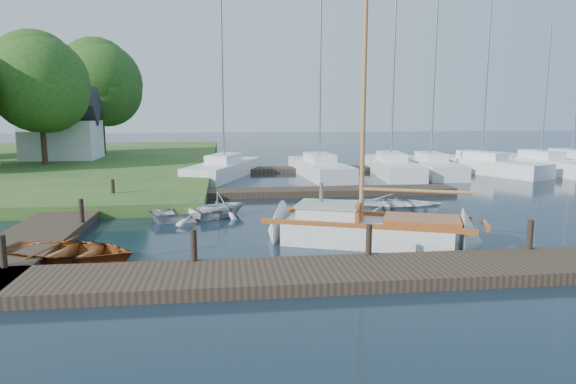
{
  "coord_description": "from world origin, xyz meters",
  "views": [
    {
      "loc": [
        -2.21,
        -17.64,
        4.02
      ],
      "look_at": [
        0.0,
        0.0,
        1.2
      ],
      "focal_mm": 32.0,
      "sensor_mm": 36.0,
      "label": 1
    }
  ],
  "objects": [
    {
      "name": "sailboat",
      "position": [
        2.26,
        -2.8,
        0.34
      ],
      "size": [
        7.37,
        4.42,
        9.83
      ],
      "rotation": [
        0.0,
        0.0,
        -0.37
      ],
      "color": "silver",
      "rests_on": "ground"
    },
    {
      "name": "dinghy",
      "position": [
        -6.4,
        -3.69,
        0.38
      ],
      "size": [
        4.29,
        3.58,
        0.76
      ],
      "primitive_type": "imported",
      "rotation": [
        0.0,
        0.0,
        1.28
      ],
      "color": "brown",
      "rests_on": "ground"
    },
    {
      "name": "pontoon",
      "position": [
        10.0,
        16.0,
        0.15
      ],
      "size": [
        30.0,
        1.6,
        0.3
      ],
      "primitive_type": "cube",
      "color": "#32241C",
      "rests_on": "ground"
    },
    {
      "name": "ground",
      "position": [
        0.0,
        0.0,
        0.0
      ],
      "size": [
        160.0,
        160.0,
        0.0
      ],
      "primitive_type": "plane",
      "color": "black",
      "rests_on": "ground"
    },
    {
      "name": "mooring_post_3",
      "position": [
        6.0,
        -5.0,
        0.7
      ],
      "size": [
        0.16,
        0.16,
        0.8
      ],
      "primitive_type": "cylinder",
      "color": "black",
      "rests_on": "near_dock"
    },
    {
      "name": "house_c",
      "position": [
        -14.0,
        22.0,
        2.58
      ],
      "size": [
        5.25,
        4.0,
        5.28
      ],
      "color": "silver",
      "rests_on": "shore"
    },
    {
      "name": "marina_boat_0",
      "position": [
        -2.22,
        13.85,
        0.58
      ],
      "size": [
        4.99,
        8.53,
        11.8
      ],
      "rotation": [
        0.0,
        0.0,
        1.21
      ],
      "color": "silver",
      "rests_on": "ground"
    },
    {
      "name": "tree_3",
      "position": [
        -14.0,
        18.05,
        5.81
      ],
      "size": [
        6.41,
        6.38,
        8.74
      ],
      "color": "#332114",
      "rests_on": "shore"
    },
    {
      "name": "tree_7",
      "position": [
        -12.0,
        26.05,
        6.2
      ],
      "size": [
        6.83,
        6.83,
        9.38
      ],
      "color": "#332114",
      "rests_on": "shore"
    },
    {
      "name": "marina_boat_3",
      "position": [
        8.37,
        13.91,
        0.57
      ],
      "size": [
        3.19,
        9.49,
        11.63
      ],
      "rotation": [
        0.0,
        0.0,
        1.46
      ],
      "color": "silver",
      "rests_on": "ground"
    },
    {
      "name": "marina_boat_2",
      "position": [
        3.66,
        13.58,
        0.58
      ],
      "size": [
        2.85,
        8.58,
        11.82
      ],
      "rotation": [
        0.0,
        0.0,
        1.65
      ],
      "color": "silver",
      "rests_on": "ground"
    },
    {
      "name": "near_dock",
      "position": [
        0.0,
        -6.0,
        0.15
      ],
      "size": [
        18.0,
        2.2,
        0.3
      ],
      "primitive_type": "cube",
      "color": "#32241C",
      "rests_on": "ground"
    },
    {
      "name": "left_dock",
      "position": [
        -8.0,
        2.0,
        0.15
      ],
      "size": [
        2.2,
        18.0,
        0.3
      ],
      "primitive_type": "cube",
      "color": "#32241C",
      "rests_on": "ground"
    },
    {
      "name": "mooring_post_4",
      "position": [
        -7.0,
        0.0,
        0.7
      ],
      "size": [
        0.16,
        0.16,
        0.8
      ],
      "primitive_type": "cylinder",
      "color": "black",
      "rests_on": "left_dock"
    },
    {
      "name": "tender_a",
      "position": [
        -3.16,
        1.65,
        0.37
      ],
      "size": [
        4.21,
        3.62,
        0.73
      ],
      "primitive_type": "imported",
      "rotation": [
        0.0,
        0.0,
        1.93
      ],
      "color": "silver",
      "rests_on": "ground"
    },
    {
      "name": "marina_boat_4",
      "position": [
        10.82,
        13.44,
        0.58
      ],
      "size": [
        2.81,
        7.8,
        11.74
      ],
      "rotation": [
        0.0,
        0.0,
        1.49
      ],
      "color": "silver",
      "rests_on": "ground"
    },
    {
      "name": "mooring_post_2",
      "position": [
        1.5,
        -5.0,
        0.7
      ],
      "size": [
        0.16,
        0.16,
        0.8
      ],
      "primitive_type": "cylinder",
      "color": "black",
      "rests_on": "near_dock"
    },
    {
      "name": "tender_c",
      "position": [
        4.43,
        1.73,
        0.41
      ],
      "size": [
        4.38,
        3.47,
        0.82
      ],
      "primitive_type": "imported",
      "rotation": [
        0.0,
        0.0,
        1.39
      ],
      "color": "silver",
      "rests_on": "ground"
    },
    {
      "name": "tender_b",
      "position": [
        -2.35,
        1.88,
        0.53
      ],
      "size": [
        2.6,
        2.49,
        1.07
      ],
      "primitive_type": "imported",
      "rotation": [
        0.0,
        0.0,
        2.06
      ],
      "color": "silver",
      "rests_on": "ground"
    },
    {
      "name": "mooring_post_1",
      "position": [
        -3.0,
        -5.0,
        0.7
      ],
      "size": [
        0.16,
        0.16,
        0.8
      ],
      "primitive_type": "cylinder",
      "color": "black",
      "rests_on": "near_dock"
    },
    {
      "name": "marina_boat_7",
      "position": [
        21.36,
        14.61,
        0.58
      ],
      "size": [
        2.32,
        9.22,
        12.69
      ],
      "rotation": [
        0.0,
        0.0,
        1.56
      ],
      "color": "silver",
      "rests_on": "ground"
    },
    {
      "name": "mooring_post_0",
      "position": [
        -7.5,
        -5.0,
        0.7
      ],
      "size": [
        0.16,
        0.16,
        0.8
      ],
      "primitive_type": "cylinder",
      "color": "black",
      "rests_on": "near_dock"
    },
    {
      "name": "marina_boat_6",
      "position": [
        18.71,
        14.03,
        0.56
      ],
      "size": [
        3.23,
        8.69,
        9.33
      ],
      "rotation": [
        0.0,
        0.0,
        1.69
      ],
      "color": "silver",
      "rests_on": "ground"
    },
    {
      "name": "mooring_post_5",
      "position": [
        -7.0,
        5.0,
        0.7
      ],
      "size": [
        0.16,
        0.16,
        0.8
      ],
      "primitive_type": "cylinder",
      "color": "black",
      "rests_on": "left_dock"
    },
    {
      "name": "far_dock",
      "position": [
        2.0,
        6.5,
        0.15
      ],
      "size": [
        14.0,
        1.6,
        0.3
      ],
      "primitive_type": "cube",
      "color": "#32241C",
      "rests_on": "ground"
    },
    {
      "name": "marina_boat_5",
      "position": [
        14.51,
        13.93,
        0.57
      ],
      "size": [
        5.68,
        8.93,
        11.49
      ],
      "rotation": [
        0.0,
        0.0,
        2.0
      ],
      "color": "silver",
      "rests_on": "ground"
    }
  ]
}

